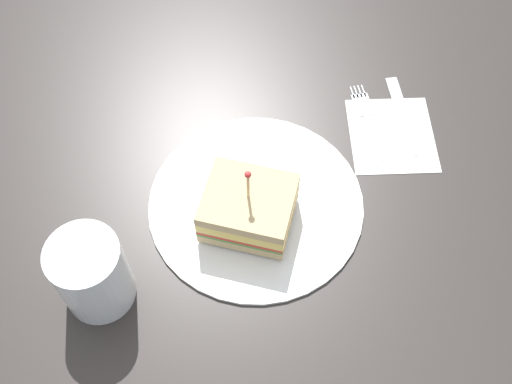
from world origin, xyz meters
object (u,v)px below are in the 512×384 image
plate (256,203)px  napkin (392,135)px  knife (402,110)px  sandwich_half_center (249,208)px  fork (366,113)px  drink_glass (93,276)px

plate → napkin: 19.52cm
napkin → knife: bearing=-72.6°
sandwich_half_center → fork: bearing=-92.1°
drink_glass → fork: 38.94cm
plate → napkin: bearing=-108.2°
sandwich_half_center → fork: size_ratio=1.21×
sandwich_half_center → knife: (-3.94, -24.81, -3.14)cm
sandwich_half_center → napkin: sandwich_half_center is taller
drink_glass → napkin: size_ratio=0.83×
plate → knife: size_ratio=2.44×
napkin → fork: bearing=-8.0°
napkin → fork: (4.40, -0.62, 0.10)cm
napkin → drink_glass: bearing=73.1°
sandwich_half_center → napkin: 21.70cm
plate → sandwich_half_center: size_ratio=2.01×
drink_glass → knife: size_ratio=0.94×
plate → sandwich_half_center: 3.81cm
sandwich_half_center → plate: bearing=-68.2°
napkin → knife: knife is taller
napkin → fork: size_ratio=1.13×
sandwich_half_center → drink_glass: bearing=69.6°
plate → sandwich_half_center: bearing=111.8°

